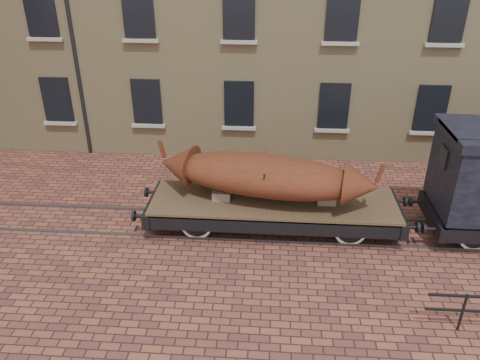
{
  "coord_description": "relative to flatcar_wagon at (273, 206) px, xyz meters",
  "views": [
    {
      "loc": [
        -1.22,
        -11.77,
        7.67
      ],
      "look_at": [
        -2.13,
        0.5,
        1.3
      ],
      "focal_mm": 35.0,
      "sensor_mm": 36.0,
      "label": 1
    }
  ],
  "objects": [
    {
      "name": "flatcar_wagon",
      "position": [
        0.0,
        0.0,
        0.0
      ],
      "size": [
        7.97,
        2.16,
        1.2
      ],
      "color": "brown",
      "rests_on": "ground"
    },
    {
      "name": "iron_boat",
      "position": [
        -0.27,
        0.0,
        0.99
      ],
      "size": [
        6.36,
        2.74,
        1.54
      ],
      "color": "maroon",
      "rests_on": "flatcar_wagon"
    },
    {
      "name": "ground",
      "position": [
        1.12,
        0.0,
        -0.75
      ],
      "size": [
        90.0,
        90.0,
        0.0
      ],
      "primitive_type": "plane",
      "color": "#542C28"
    },
    {
      "name": "rail_track",
      "position": [
        1.12,
        0.0,
        -0.72
      ],
      "size": [
        30.0,
        1.52,
        0.06
      ],
      "color": "#59595E",
      "rests_on": "ground"
    }
  ]
}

